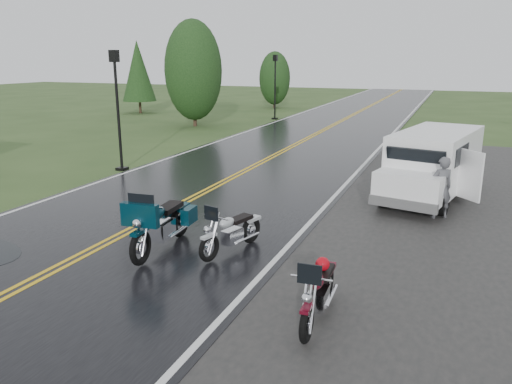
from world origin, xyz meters
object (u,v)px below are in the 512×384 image
(motorcycle_silver, at_px, (209,238))
(lamp_post_near_left, at_px, (118,111))
(motorcycle_teal, at_px, (140,234))
(van_white, at_px, (386,172))
(person_at_van, at_px, (441,189))
(motorcycle_red, at_px, (307,309))
(lamp_post_far_left, at_px, (275,87))

(motorcycle_silver, distance_m, lamp_post_near_left, 9.67)
(motorcycle_teal, relative_size, van_white, 0.48)
(motorcycle_teal, height_order, van_white, van_white)
(person_at_van, bearing_deg, motorcycle_red, 46.62)
(motorcycle_silver, xyz_separation_m, lamp_post_near_left, (-6.93, 6.55, 1.60))
(motorcycle_red, distance_m, motorcycle_silver, 3.35)
(motorcycle_red, distance_m, motorcycle_teal, 4.04)
(motorcycle_teal, xyz_separation_m, person_at_van, (5.27, 5.43, 0.08))
(motorcycle_teal, relative_size, lamp_post_far_left, 0.57)
(motorcycle_silver, xyz_separation_m, lamp_post_far_left, (-7.03, 23.43, 1.56))
(motorcycle_red, xyz_separation_m, van_white, (0.05, 7.41, 0.42))
(person_at_van, bearing_deg, motorcycle_teal, 14.80)
(lamp_post_near_left, bearing_deg, lamp_post_far_left, 90.36)
(motorcycle_teal, bearing_deg, person_at_van, 41.43)
(lamp_post_near_left, xyz_separation_m, lamp_post_far_left, (-0.11, 16.88, -0.04))
(motorcycle_silver, height_order, van_white, van_white)
(van_white, relative_size, lamp_post_near_left, 1.18)
(van_white, xyz_separation_m, person_at_van, (1.45, -0.54, -0.20))
(motorcycle_teal, relative_size, lamp_post_near_left, 0.56)
(motorcycle_red, relative_size, lamp_post_near_left, 0.45)
(lamp_post_far_left, bearing_deg, person_at_van, -59.12)
(motorcycle_teal, xyz_separation_m, motorcycle_silver, (1.16, 0.65, -0.15))
(motorcycle_teal, relative_size, motorcycle_silver, 1.28)
(person_at_van, xyz_separation_m, lamp_post_near_left, (-11.04, 1.77, 1.36))
(van_white, bearing_deg, motorcycle_teal, -110.38)
(van_white, bearing_deg, lamp_post_near_left, -175.01)
(motorcycle_silver, bearing_deg, van_white, 78.24)
(motorcycle_red, xyz_separation_m, motorcycle_teal, (-3.77, 1.44, 0.14))
(motorcycle_teal, distance_m, lamp_post_near_left, 9.34)
(motorcycle_silver, distance_m, person_at_van, 6.31)
(motorcycle_red, relative_size, motorcycle_silver, 1.02)
(motorcycle_red, distance_m, lamp_post_far_left, 27.32)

